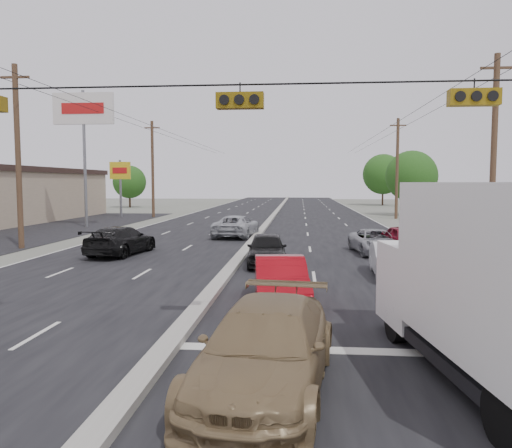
{
  "coord_description": "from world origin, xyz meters",
  "views": [
    {
      "loc": [
        2.83,
        -11.13,
        3.65
      ],
      "look_at": [
        1.31,
        6.18,
        2.2
      ],
      "focal_mm": 35.0,
      "sensor_mm": 36.0,
      "label": 1
    }
  ],
  "objects_px": {
    "pole_sign_far": "(120,175)",
    "tree_right_mid": "(411,176)",
    "queue_car_b": "(391,260)",
    "queue_car_c": "(376,242)",
    "utility_pole_left_c": "(153,168)",
    "box_truck": "(505,283)",
    "tree_left_far": "(129,182)",
    "oncoming_far": "(236,226)",
    "tree_right_far": "(383,174)",
    "utility_pole_right_b": "(494,153)",
    "queue_car_e": "(407,241)",
    "tan_sedan": "(266,350)",
    "red_sedan": "(281,282)",
    "queue_car_a": "(267,249)",
    "utility_pole_right_c": "(397,168)",
    "utility_pole_left_b": "(18,156)",
    "pole_sign_billboard": "(84,117)",
    "queue_car_d": "(462,272)",
    "oncoming_near": "(121,241)"
  },
  "relations": [
    {
      "from": "pole_sign_far",
      "to": "tree_right_mid",
      "type": "bearing_deg",
      "value": 9.16
    },
    {
      "from": "queue_car_b",
      "to": "queue_car_c",
      "type": "distance_m",
      "value": 6.15
    },
    {
      "from": "utility_pole_left_c",
      "to": "box_truck",
      "type": "xyz_separation_m",
      "value": [
        18.97,
        -42.06,
        -3.23
      ]
    },
    {
      "from": "tree_left_far",
      "to": "oncoming_far",
      "type": "height_order",
      "value": "tree_left_far"
    },
    {
      "from": "utility_pole_left_c",
      "to": "tree_right_far",
      "type": "height_order",
      "value": "utility_pole_left_c"
    },
    {
      "from": "utility_pole_left_c",
      "to": "tree_right_far",
      "type": "bearing_deg",
      "value": 46.47
    },
    {
      "from": "utility_pole_right_b",
      "to": "pole_sign_far",
      "type": "relative_size",
      "value": 1.67
    },
    {
      "from": "queue_car_b",
      "to": "queue_car_e",
      "type": "distance_m",
      "value": 5.88
    },
    {
      "from": "tree_right_mid",
      "to": "tree_left_far",
      "type": "bearing_deg",
      "value": 157.93
    },
    {
      "from": "utility_pole_left_c",
      "to": "tan_sedan",
      "type": "distance_m",
      "value": 45.4
    },
    {
      "from": "tree_left_far",
      "to": "pole_sign_far",
      "type": "bearing_deg",
      "value": -73.3
    },
    {
      "from": "red_sedan",
      "to": "oncoming_far",
      "type": "relative_size",
      "value": 0.82
    },
    {
      "from": "queue_car_a",
      "to": "queue_car_c",
      "type": "bearing_deg",
      "value": 33.07
    },
    {
      "from": "red_sedan",
      "to": "utility_pole_right_c",
      "type": "bearing_deg",
      "value": 68.15
    },
    {
      "from": "utility_pole_right_b",
      "to": "queue_car_c",
      "type": "xyz_separation_m",
      "value": [
        -5.8,
        -0.42,
        -4.49
      ]
    },
    {
      "from": "utility_pole_left_b",
      "to": "box_truck",
      "type": "relative_size",
      "value": 1.34
    },
    {
      "from": "pole_sign_billboard",
      "to": "queue_car_b",
      "type": "xyz_separation_m",
      "value": [
        20.89,
        -19.57,
        -8.22
      ]
    },
    {
      "from": "box_truck",
      "to": "queue_car_a",
      "type": "height_order",
      "value": "box_truck"
    },
    {
      "from": "utility_pole_left_b",
      "to": "tree_right_far",
      "type": "xyz_separation_m",
      "value": [
        28.5,
        55.0,
        -0.15
      ]
    },
    {
      "from": "queue_car_e",
      "to": "box_truck",
      "type": "bearing_deg",
      "value": -102.92
    },
    {
      "from": "queue_car_b",
      "to": "queue_car_c",
      "type": "xyz_separation_m",
      "value": [
        0.31,
        6.14,
        -0.03
      ]
    },
    {
      "from": "queue_car_c",
      "to": "oncoming_far",
      "type": "relative_size",
      "value": 0.86
    },
    {
      "from": "tree_left_far",
      "to": "tan_sedan",
      "type": "relative_size",
      "value": 1.18
    },
    {
      "from": "pole_sign_far",
      "to": "tree_right_far",
      "type": "height_order",
      "value": "tree_right_far"
    },
    {
      "from": "tree_right_mid",
      "to": "queue_car_d",
      "type": "height_order",
      "value": "tree_right_mid"
    },
    {
      "from": "pole_sign_far",
      "to": "oncoming_far",
      "type": "bearing_deg",
      "value": -51.2
    },
    {
      "from": "utility_pole_right_c",
      "to": "queue_car_c",
      "type": "bearing_deg",
      "value": -102.85
    },
    {
      "from": "utility_pole_left_b",
      "to": "tan_sedan",
      "type": "relative_size",
      "value": 1.92
    },
    {
      "from": "utility_pole_right_b",
      "to": "tree_left_far",
      "type": "height_order",
      "value": "utility_pole_right_b"
    },
    {
      "from": "tree_right_far",
      "to": "queue_car_d",
      "type": "height_order",
      "value": "tree_right_far"
    },
    {
      "from": "utility_pole_right_c",
      "to": "pole_sign_far",
      "type": "relative_size",
      "value": 1.67
    },
    {
      "from": "queue_car_c",
      "to": "queue_car_d",
      "type": "bearing_deg",
      "value": -87.48
    },
    {
      "from": "queue_car_e",
      "to": "oncoming_far",
      "type": "distance_m",
      "value": 12.32
    },
    {
      "from": "utility_pole_right_b",
      "to": "tree_right_mid",
      "type": "bearing_deg",
      "value": 85.24
    },
    {
      "from": "red_sedan",
      "to": "oncoming_far",
      "type": "distance_m",
      "value": 18.66
    },
    {
      "from": "queue_car_e",
      "to": "oncoming_far",
      "type": "relative_size",
      "value": 0.84
    },
    {
      "from": "utility_pole_left_b",
      "to": "box_truck",
      "type": "height_order",
      "value": "utility_pole_left_b"
    },
    {
      "from": "pole_sign_far",
      "to": "box_truck",
      "type": "bearing_deg",
      "value": -61.88
    },
    {
      "from": "tree_left_far",
      "to": "queue_car_d",
      "type": "height_order",
      "value": "tree_left_far"
    },
    {
      "from": "queue_car_d",
      "to": "oncoming_far",
      "type": "distance_m",
      "value": 18.81
    },
    {
      "from": "utility_pole_left_b",
      "to": "red_sedan",
      "type": "relative_size",
      "value": 2.35
    },
    {
      "from": "utility_pole_right_b",
      "to": "tree_right_mid",
      "type": "distance_m",
      "value": 30.11
    },
    {
      "from": "utility_pole_right_b",
      "to": "red_sedan",
      "type": "bearing_deg",
      "value": -131.75
    },
    {
      "from": "red_sedan",
      "to": "oncoming_far",
      "type": "bearing_deg",
      "value": 95.18
    },
    {
      "from": "tree_right_far",
      "to": "queue_car_e",
      "type": "bearing_deg",
      "value": -98.0
    },
    {
      "from": "utility_pole_right_c",
      "to": "tree_left_far",
      "type": "relative_size",
      "value": 1.63
    },
    {
      "from": "tree_left_far",
      "to": "utility_pole_right_c",
      "type": "bearing_deg",
      "value": -30.1
    },
    {
      "from": "pole_sign_far",
      "to": "queue_car_a",
      "type": "relative_size",
      "value": 1.43
    },
    {
      "from": "utility_pole_left_c",
      "to": "oncoming_near",
      "type": "xyz_separation_m",
      "value": [
        6.35,
        -26.86,
        -4.39
      ]
    },
    {
      "from": "utility_pole_left_b",
      "to": "red_sedan",
      "type": "height_order",
      "value": "utility_pole_left_b"
    }
  ]
}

